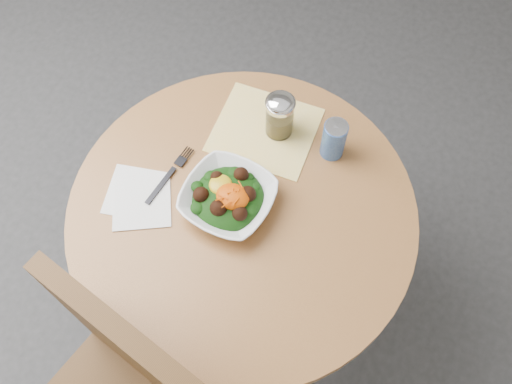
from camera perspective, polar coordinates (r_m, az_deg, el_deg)
ground at (r=2.16m, az=-0.97°, el=-10.49°), size 6.00×6.00×0.00m
table at (r=1.64m, az=-1.26°, el=-4.84°), size 0.90×0.90×0.75m
cloth_napkin at (r=1.58m, az=0.89°, el=6.23°), size 0.28×0.25×0.00m
paper_napkins at (r=1.50m, az=-11.64°, el=-0.57°), size 0.22×0.21×0.00m
salad_bowl at (r=1.44m, az=-2.80°, el=-0.58°), size 0.25×0.25×0.09m
fork at (r=1.52m, az=-8.52°, el=1.87°), size 0.05×0.20×0.00m
spice_shaker at (r=1.52m, az=2.38°, el=7.64°), size 0.08×0.08×0.14m
beverage_can at (r=1.50m, az=7.79°, el=5.24°), size 0.06×0.06×0.12m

